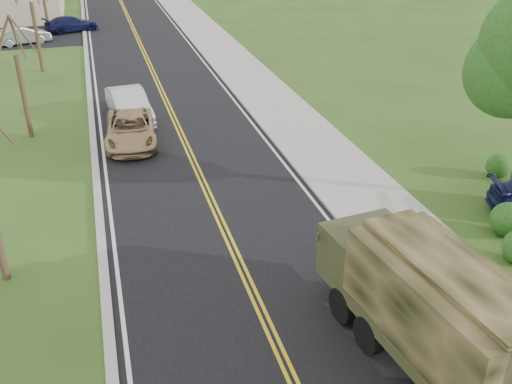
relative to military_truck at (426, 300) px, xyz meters
name	(u,v)px	position (x,y,z in m)	size (l,w,h in m)	color
road	(141,45)	(-3.22, 36.46, -1.83)	(8.00, 120.00, 0.01)	black
curb_right	(193,41)	(0.93, 36.46, -1.78)	(0.30, 120.00, 0.12)	#9E998E
sidewalk_right	(214,40)	(2.68, 36.46, -1.79)	(3.20, 120.00, 0.10)	#9E998E
curb_left	(86,48)	(-7.37, 36.46, -1.79)	(0.30, 120.00, 0.10)	#9E998E
bare_tree_b	(22,87)	(-10.23, 18.46, 0.64)	(1.83, 2.14, 5.73)	#38281C
bare_tree_c	(36,29)	(-10.23, 30.46, 0.94)	(2.04, 2.39, 6.42)	#38281C
bare_tree_d	(44,3)	(-10.23, 42.46, 0.71)	(1.88, 2.20, 5.91)	#38281C
military_truck	(426,300)	(0.00, 0.00, 0.00)	(2.98, 6.66, 3.21)	black
suv_champagne	(131,129)	(-5.61, 16.32, -1.15)	(2.29, 4.97, 1.38)	tan
sedan_silver	(129,105)	(-5.42, 19.51, -1.05)	(1.67, 4.80, 1.58)	silver
lot_car_silver	(23,35)	(-12.04, 39.33, -1.16)	(1.44, 4.13, 1.36)	#A09FA4
lot_car_navy	(71,24)	(-8.36, 43.13, -1.18)	(1.84, 4.53, 1.31)	#0F1137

